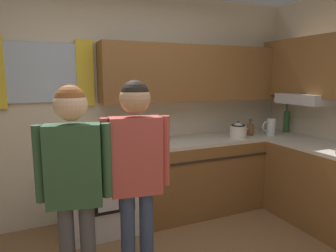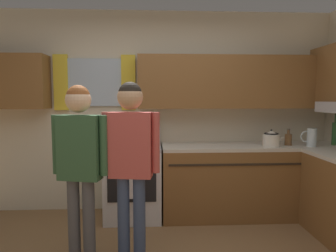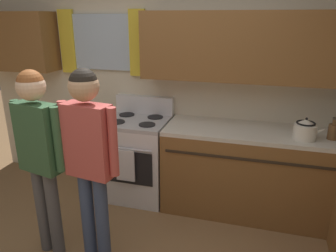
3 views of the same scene
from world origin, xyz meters
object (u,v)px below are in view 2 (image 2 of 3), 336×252
(bottle_squat_brown, at_px, (288,139))
(adult_in_plaid, at_px, (131,152))
(stove_oven, at_px, (134,180))
(water_pitcher, at_px, (311,137))
(bottle_wine_green, at_px, (335,133))
(adult_left, at_px, (80,154))
(stovetop_kettle, at_px, (271,138))

(bottle_squat_brown, relative_size, adult_in_plaid, 0.13)
(stove_oven, height_order, water_pitcher, water_pitcher)
(bottle_squat_brown, bearing_deg, bottle_wine_green, -0.87)
(bottle_squat_brown, xyz_separation_m, adult_in_plaid, (-1.86, -1.04, 0.04))
(adult_in_plaid, bearing_deg, bottle_wine_green, 22.78)
(bottle_wine_green, height_order, adult_left, adult_left)
(bottle_squat_brown, xyz_separation_m, stovetop_kettle, (-0.24, -0.07, 0.02))
(stove_oven, xyz_separation_m, stovetop_kettle, (1.67, -0.13, 0.53))
(stove_oven, height_order, bottle_wine_green, bottle_wine_green)
(bottle_squat_brown, bearing_deg, stovetop_kettle, -163.99)
(water_pitcher, distance_m, adult_in_plaid, 2.29)
(bottle_wine_green, xyz_separation_m, adult_left, (-2.88, -1.04, -0.05))
(stove_oven, height_order, bottle_squat_brown, bottle_squat_brown)
(stovetop_kettle, bearing_deg, bottle_squat_brown, 16.01)
(bottle_squat_brown, relative_size, water_pitcher, 0.93)
(stove_oven, distance_m, bottle_wine_green, 2.57)
(bottle_wine_green, height_order, water_pitcher, bottle_wine_green)
(water_pitcher, bearing_deg, bottle_squat_brown, 154.37)
(adult_left, bearing_deg, adult_in_plaid, 0.91)
(adult_left, bearing_deg, stove_oven, 70.84)
(adult_left, bearing_deg, water_pitcher, 20.31)
(bottle_squat_brown, height_order, adult_left, adult_left)
(stovetop_kettle, relative_size, adult_left, 0.17)
(bottle_wine_green, bearing_deg, stove_oven, 178.29)
(bottle_wine_green, distance_m, bottle_squat_brown, 0.59)
(stove_oven, xyz_separation_m, bottle_squat_brown, (1.91, -0.07, 0.51))
(stovetop_kettle, distance_m, water_pitcher, 0.47)
(stove_oven, relative_size, bottle_squat_brown, 5.37)
(stovetop_kettle, bearing_deg, water_pitcher, -4.97)
(stove_oven, bearing_deg, adult_in_plaid, -87.50)
(water_pitcher, bearing_deg, adult_in_plaid, -156.08)
(stove_oven, relative_size, water_pitcher, 5.00)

